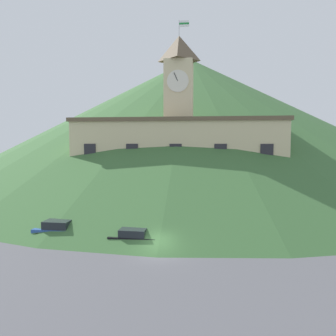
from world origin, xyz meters
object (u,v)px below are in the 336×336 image
street_lamp_far_right (255,196)px  car_blue_van (58,231)px  pedestrian (160,214)px  street_lamp_far_left (94,191)px  street_lamp_left (172,194)px  car_silver_hatch (279,227)px  car_black_suv (133,238)px

street_lamp_far_right → car_blue_van: 26.28m
car_blue_van → pedestrian: 14.21m
car_blue_van → street_lamp_far_left: bearing=-87.0°
street_lamp_left → car_silver_hatch: size_ratio=1.09×
street_lamp_far_left → street_lamp_far_right: bearing=0.0°
car_blue_van → street_lamp_left: bearing=-130.0°
street_lamp_far_left → car_black_suv: 16.88m
car_silver_hatch → street_lamp_far_left: bearing=160.4°
car_blue_van → car_silver_hatch: 25.35m
street_lamp_far_right → car_silver_hatch: 7.67m
street_lamp_far_left → car_black_suv: bearing=-57.0°
pedestrian → street_lamp_far_right: bearing=-143.8°
pedestrian → street_lamp_left: bearing=-91.7°
car_blue_van → car_silver_hatch: bearing=-165.6°
street_lamp_far_right → pedestrian: size_ratio=2.60×
street_lamp_left → car_black_suv: bearing=-100.1°
car_black_suv → pedestrian: 11.49m
pedestrian → car_silver_hatch: bearing=-171.9°
street_lamp_far_left → car_silver_hatch: bearing=-15.7°
street_lamp_far_left → street_lamp_far_right: 23.24m
street_lamp_far_right → car_silver_hatch: (1.81, -7.03, -2.49)m
street_lamp_far_left → street_lamp_left: street_lamp_far_left is taller
street_lamp_left → street_lamp_far_right: size_ratio=1.01×
street_lamp_far_left → street_lamp_left: 11.57m
street_lamp_left → car_blue_van: 17.10m
street_lamp_far_left → street_lamp_far_right: (23.23, 0.00, -0.32)m
car_silver_hatch → pedestrian: 15.43m
car_silver_hatch → pedestrian: bearing=159.2°
car_black_suv → car_silver_hatch: car_black_suv is taller
street_lamp_left → street_lamp_far_right: 11.67m
street_lamp_far_right → pedestrian: (-12.95, -2.55, -2.28)m
car_black_suv → street_lamp_far_right: bearing=47.1°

